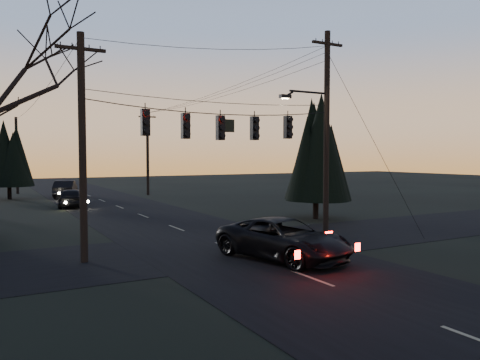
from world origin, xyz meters
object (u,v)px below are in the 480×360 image
utility_pole_far_l (18,194)px  suv_near (283,239)px  utility_pole_right (326,236)px  sedan_oncoming_a (72,198)px  utility_pole_far_r (148,195)px  evergreen_right (316,152)px  utility_pole_left (84,262)px  sedan_oncoming_b (66,189)px

utility_pole_far_l → suv_near: (6.80, -39.20, 0.78)m
utility_pole_right → sedan_oncoming_a: utility_pole_right is taller
utility_pole_far_l → utility_pole_right: bearing=-72.3°
utility_pole_far_r → sedan_oncoming_a: bearing=-137.0°
suv_near → sedan_oncoming_a: (-4.00, 23.09, -0.04)m
utility_pole_far_l → suv_near: 39.80m
utility_pole_far_l → evergreen_right: bearing=-63.7°
evergreen_right → suv_near: evergreen_right is taller
suv_near → sedan_oncoming_a: 23.44m
suv_near → utility_pole_far_r: bearing=67.4°
utility_pole_far_r → evergreen_right: (3.63, -22.61, 4.24)m
suv_near → utility_pole_far_l: bearing=85.8°
utility_pole_left → suv_near: 7.56m
utility_pole_left → utility_pole_far_l: size_ratio=1.06×
utility_pole_left → utility_pole_far_l: bearing=90.0°
utility_pole_left → evergreen_right: (15.13, 5.39, 4.24)m
sedan_oncoming_b → utility_pole_left: bearing=97.8°
evergreen_right → sedan_oncoming_b: size_ratio=1.48×
utility_pole_far_l → sedan_oncoming_a: size_ratio=1.85×
suv_near → utility_pole_right: bearing=20.3°
utility_pole_right → utility_pole_left: 11.50m
utility_pole_left → utility_pole_far_r: size_ratio=1.00×
utility_pole_far_l → suv_near: bearing=-80.2°
utility_pole_left → sedan_oncoming_b: bearing=82.7°
evergreen_right → sedan_oncoming_b: bearing=116.2°
suv_near → sedan_oncoming_b: 32.06m
sedan_oncoming_b → utility_pole_far_r: bearing=-170.1°
utility_pole_right → evergreen_right: bearing=56.1°
suv_near → sedan_oncoming_a: size_ratio=1.29×
utility_pole_far_r → sedan_oncoming_b: 7.91m
utility_pole_right → utility_pole_left: size_ratio=1.18×
utility_pole_far_l → evergreen_right: (15.13, -30.61, 4.24)m
utility_pole_right → utility_pole_left: utility_pole_right is taller
sedan_oncoming_a → sedan_oncoming_b: (0.87, 8.82, 0.08)m
utility_pole_far_r → sedan_oncoming_b: (-7.83, 0.71, 0.81)m
sedan_oncoming_a → utility_pole_far_r: bearing=-122.9°
suv_near → sedan_oncoming_b: (-3.13, 31.91, 0.04)m
utility_pole_left → utility_pole_far_r: same height
utility_pole_far_r → sedan_oncoming_b: bearing=174.9°
utility_pole_far_r → suv_near: 31.56m
sedan_oncoming_a → sedan_oncoming_b: bearing=-81.5°
utility_pole_far_l → suv_near: size_ratio=1.43×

